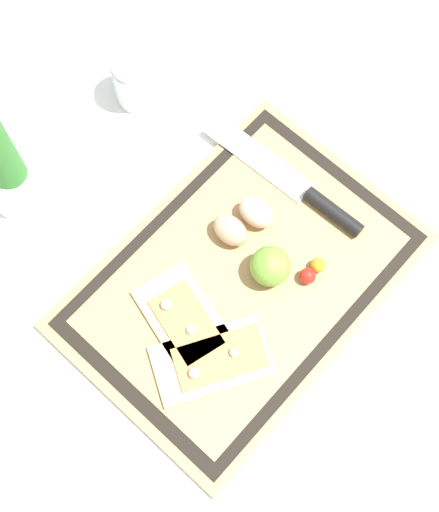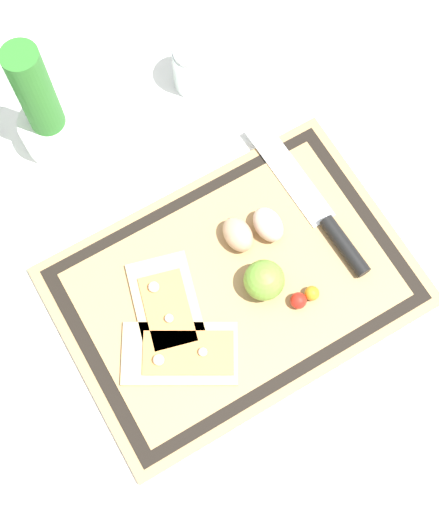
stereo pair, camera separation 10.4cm
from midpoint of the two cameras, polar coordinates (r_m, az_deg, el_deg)
ground_plane at (r=1.06m, az=-1.01°, el=-2.50°), size 6.00×6.00×0.00m
cutting_board at (r=1.05m, az=-1.01°, el=-2.38°), size 0.51×0.35×0.02m
pizza_slice_near at (r=1.01m, az=-3.44°, el=-8.77°), size 0.19×0.16×0.02m
pizza_slice_far at (r=1.03m, az=-5.83°, el=-5.38°), size 0.12×0.16×0.02m
knife at (r=1.08m, az=4.45°, el=4.61°), size 0.05×0.29×0.02m
egg_brown at (r=1.05m, az=-1.93°, el=1.67°), size 0.04×0.06×0.04m
egg_pink at (r=1.05m, az=0.16°, el=3.11°), size 0.04×0.06×0.04m
lime at (r=1.02m, az=1.22°, el=-1.24°), size 0.06×0.06×0.06m
cherry_tomato_red at (r=1.03m, az=4.26°, el=-2.02°), size 0.02×0.02×0.02m
cherry_tomato_yellow at (r=1.04m, az=5.09°, el=-1.15°), size 0.02×0.02×0.02m
herb_pot at (r=1.10m, az=-19.30°, el=6.29°), size 0.10×0.10×0.23m
sauce_jar at (r=1.17m, az=-9.23°, el=13.30°), size 0.07×0.07×0.09m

